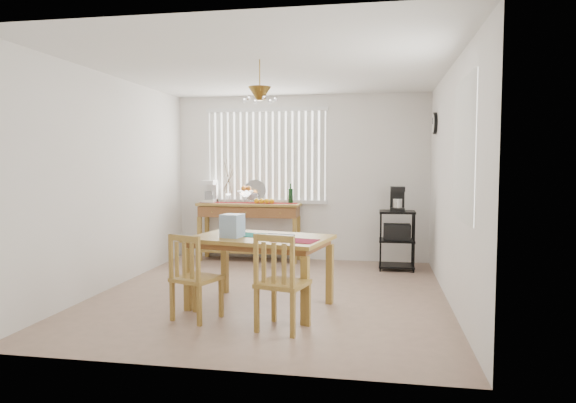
% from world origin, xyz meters
% --- Properties ---
extents(ground, '(4.00, 4.50, 0.01)m').
position_xyz_m(ground, '(0.00, 0.00, -0.01)').
color(ground, '#A2816E').
extents(room_shell, '(4.20, 4.70, 2.70)m').
position_xyz_m(room_shell, '(0.00, 0.01, 1.69)').
color(room_shell, white).
rests_on(room_shell, ground).
extents(sideboard, '(1.62, 0.45, 0.91)m').
position_xyz_m(sideboard, '(-0.77, 2.00, 0.68)').
color(sideboard, '#A37E37').
rests_on(sideboard, ground).
extents(sideboard_items, '(1.54, 0.38, 0.70)m').
position_xyz_m(sideboard_items, '(-1.03, 2.02, 1.05)').
color(sideboard_items, maroon).
rests_on(sideboard_items, sideboard).
extents(wire_cart, '(0.50, 0.40, 0.85)m').
position_xyz_m(wire_cart, '(1.49, 1.67, 0.51)').
color(wire_cart, black).
rests_on(wire_cart, ground).
extents(cart_items, '(0.20, 0.24, 0.35)m').
position_xyz_m(cart_items, '(1.49, 1.68, 1.01)').
color(cart_items, black).
rests_on(cart_items, wire_cart).
extents(dining_table, '(1.57, 1.18, 0.76)m').
position_xyz_m(dining_table, '(-0.00, -0.55, 0.67)').
color(dining_table, '#A37E37').
rests_on(dining_table, ground).
extents(table_items, '(1.08, 0.71, 0.24)m').
position_xyz_m(table_items, '(-0.16, -0.64, 0.85)').
color(table_items, '#12665A').
rests_on(table_items, dining_table).
extents(chair_left, '(0.50, 0.50, 0.85)m').
position_xyz_m(chair_left, '(-0.54, -1.11, 0.42)').
color(chair_left, '#A37E37').
rests_on(chair_left, ground).
extents(chair_right, '(0.51, 0.51, 0.90)m').
position_xyz_m(chair_right, '(0.36, -1.28, 0.44)').
color(chair_right, '#A37E37').
rests_on(chair_right, ground).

